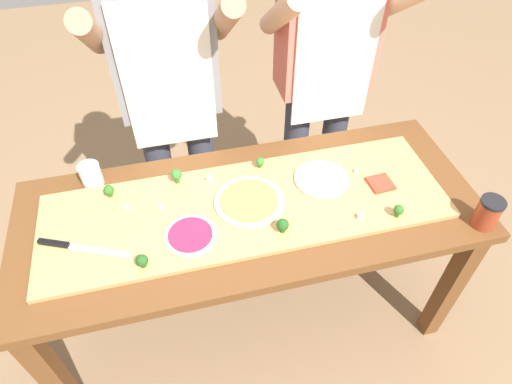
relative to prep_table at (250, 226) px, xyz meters
name	(u,v)px	position (x,y,z in m)	size (l,w,h in m)	color
ground_plane	(251,311)	(0.00, 0.00, -0.66)	(8.00, 8.00, 0.00)	#896B4C
prep_table	(250,226)	(0.00, 0.00, 0.00)	(1.73, 0.70, 0.77)	brown
cutting_board	(247,207)	(-0.01, 0.00, 0.12)	(1.49, 0.46, 0.02)	tan
chefs_knife	(70,246)	(-0.63, -0.05, 0.13)	(0.31, 0.15, 0.02)	#B7BABF
pizza_whole_pesto_green	(248,201)	(0.00, 0.01, 0.13)	(0.26, 0.26, 0.02)	beige
pizza_whole_white_garlic	(322,179)	(0.30, 0.06, 0.13)	(0.21, 0.21, 0.02)	beige
pizza_whole_beet_magenta	(190,235)	(-0.23, -0.10, 0.13)	(0.19, 0.19, 0.02)	beige
pizza_slice_far_right	(380,183)	(0.51, -0.02, 0.13)	(0.09, 0.09, 0.01)	#BC3D28
broccoli_floret_center_left	(260,162)	(0.09, 0.19, 0.15)	(0.04, 0.04, 0.05)	#3F7220
broccoli_floret_front_left	(109,190)	(-0.50, 0.17, 0.16)	(0.04, 0.04, 0.05)	#366618
broccoli_floret_front_right	(283,225)	(0.08, -0.15, 0.16)	(0.04, 0.04, 0.06)	#2C5915
broccoli_floret_back_right	(176,175)	(-0.25, 0.18, 0.16)	(0.04, 0.04, 0.06)	#3F7220
broccoli_floret_front_mid	(142,261)	(-0.40, -0.18, 0.16)	(0.04, 0.04, 0.05)	#2C5915
broccoli_floret_back_left	(399,210)	(0.50, -0.18, 0.16)	(0.04, 0.04, 0.05)	#366618
cheese_crumble_a	(209,179)	(-0.12, 0.16, 0.14)	(0.02, 0.02, 0.02)	white
cheese_crumble_b	(356,171)	(0.45, 0.07, 0.13)	(0.01, 0.01, 0.01)	white
cheese_crumble_c	(126,207)	(-0.44, 0.09, 0.13)	(0.02, 0.02, 0.02)	silver
cheese_crumble_d	(361,217)	(0.37, -0.16, 0.14)	(0.02, 0.02, 0.02)	silver
cheese_crumble_e	(161,207)	(-0.32, 0.06, 0.13)	(0.02, 0.02, 0.02)	white
flour_cup	(91,176)	(-0.57, 0.27, 0.15)	(0.08, 0.08, 0.09)	white
sauce_jar	(488,213)	(0.79, -0.28, 0.17)	(0.08, 0.08, 0.12)	#99381E
cook_left	(169,87)	(-0.21, 0.52, 0.34)	(0.54, 0.39, 1.67)	#333847
cook_right	(325,66)	(0.46, 0.52, 0.34)	(0.54, 0.39, 1.67)	#333847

